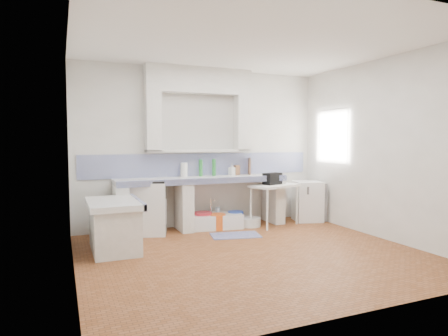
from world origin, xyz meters
name	(u,v)px	position (x,y,z in m)	size (l,w,h in m)	color
floor	(253,254)	(0.00, 0.00, 0.00)	(4.50, 4.50, 0.00)	brown
ceiling	(254,43)	(0.00, 0.00, 2.80)	(4.50, 4.50, 0.00)	white
wall_back	(202,148)	(0.00, 2.00, 1.40)	(4.50, 4.50, 0.00)	white
wall_front	(360,156)	(0.00, -2.00, 1.40)	(4.50, 4.50, 0.00)	white
wall_left	(72,152)	(-2.25, 0.00, 1.40)	(4.50, 4.50, 0.00)	white
wall_right	(382,149)	(2.25, 0.00, 1.40)	(4.50, 4.50, 0.00)	white
alcove_mass	(199,81)	(-0.10, 1.88, 2.58)	(1.90, 0.25, 0.45)	white
window_frame	(340,137)	(2.42, 1.20, 1.60)	(0.35, 0.86, 1.06)	#331D10
lace_valance	(334,116)	(2.28, 1.20, 1.98)	(0.01, 0.84, 0.24)	white
counter_slab	(203,179)	(-0.10, 1.70, 0.86)	(3.00, 0.60, 0.08)	white
counter_lip	(209,181)	(-0.10, 1.42, 0.86)	(3.00, 0.04, 0.10)	navy
counter_pier_left	(121,211)	(-1.50, 1.70, 0.41)	(0.20, 0.55, 0.82)	white
counter_pier_mid	(184,206)	(-0.45, 1.70, 0.41)	(0.20, 0.55, 0.82)	white
counter_pier_right	(273,200)	(1.30, 1.70, 0.41)	(0.20, 0.55, 0.82)	white
peninsula_top	(114,203)	(-1.70, 0.90, 0.66)	(0.70, 1.10, 0.08)	white
peninsula_base	(114,228)	(-1.70, 0.90, 0.31)	(0.60, 1.00, 0.62)	white
peninsula_lip	(138,202)	(-1.37, 0.90, 0.66)	(0.04, 1.10, 0.10)	navy
backsplash	(203,164)	(0.00, 1.99, 1.10)	(4.27, 0.03, 0.40)	navy
stove	(148,208)	(-1.07, 1.70, 0.43)	(0.60, 0.58, 0.85)	white
sink	(215,222)	(0.10, 1.66, 0.11)	(0.92, 0.50, 0.22)	white
side_table	(274,205)	(1.17, 1.43, 0.37)	(0.89, 0.50, 0.04)	white
fridge	(307,201)	(1.96, 1.55, 0.38)	(0.49, 0.49, 0.76)	white
bucket_red	(203,221)	(-0.12, 1.66, 0.15)	(0.32, 0.32, 0.29)	red
bucket_orange	(218,222)	(0.11, 1.54, 0.13)	(0.29, 0.29, 0.27)	orange
bucket_blue	(236,219)	(0.50, 1.65, 0.13)	(0.28, 0.28, 0.26)	blue
basin_white	(250,222)	(0.73, 1.55, 0.08)	(0.39, 0.39, 0.15)	white
water_bottle_a	(209,218)	(0.07, 1.85, 0.14)	(0.07, 0.07, 0.27)	silver
water_bottle_b	(218,216)	(0.22, 1.82, 0.17)	(0.09, 0.09, 0.33)	silver
black_bag	(272,179)	(1.14, 1.46, 0.85)	(0.33, 0.19, 0.21)	black
green_bottle_a	(201,168)	(-0.09, 1.85, 1.05)	(0.07, 0.07, 0.30)	#277E32
green_bottle_b	(214,167)	(0.16, 1.85, 1.05)	(0.07, 0.07, 0.30)	#277E32
knife_block	(237,170)	(0.61, 1.85, 0.99)	(0.09, 0.07, 0.18)	brown
cutting_board	(249,166)	(0.87, 1.85, 1.06)	(0.02, 0.23, 0.31)	brown
paper_towel	(184,170)	(-0.40, 1.85, 1.02)	(0.12, 0.12, 0.25)	white
soap_bottle	(232,169)	(0.52, 1.85, 1.01)	(0.10, 0.10, 0.22)	white
rug	(235,235)	(0.20, 1.00, 0.01)	(0.78, 0.44, 0.01)	navy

